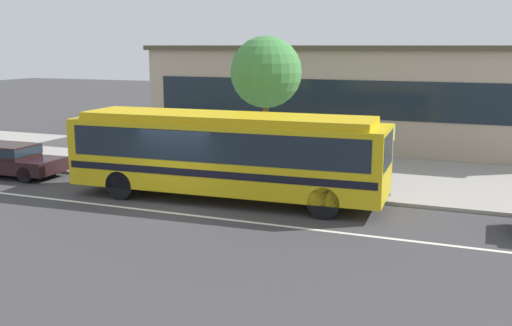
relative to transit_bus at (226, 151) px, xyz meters
name	(u,v)px	position (x,y,z in m)	size (l,w,h in m)	color
ground_plane	(176,206)	(-1.23, -1.32, -1.71)	(120.00, 120.00, 0.00)	#3B3A3D
sidewalk_slab	(252,166)	(-1.23, 5.35, -1.65)	(60.00, 8.00, 0.12)	#9D968F
lane_stripe_center	(164,212)	(-1.23, -2.12, -1.71)	(56.00, 0.16, 0.01)	silver
transit_bus	(226,151)	(0.00, 0.00, 0.00)	(10.86, 3.03, 2.94)	gold
sedan_behind_bus	(7,158)	(-9.83, 0.22, -0.99)	(4.57, 1.87, 1.29)	black
pedestrian_waiting_near_sign	(176,148)	(-3.67, 3.14, -0.66)	(0.39, 0.39, 1.59)	navy
pedestrian_walking_along_curb	(308,154)	(1.84, 3.52, -0.58)	(0.36, 0.36, 1.72)	#2C2B4A
bus_stop_sign	(392,150)	(5.18, 2.11, 0.00)	(0.09, 0.44, 2.48)	gray
street_tree_near_stop	(266,73)	(-0.31, 4.59, 2.40)	(2.87, 2.87, 5.45)	brown
station_building	(358,96)	(1.72, 12.87, 0.89)	(21.21, 7.42, 5.18)	tan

